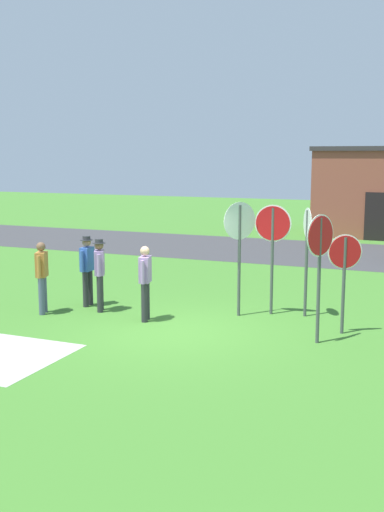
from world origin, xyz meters
TOP-DOWN VIEW (x-y plane):
  - ground_plane at (0.00, 0.00)m, footprint 80.00×80.00m
  - street_asphalt at (0.00, 11.78)m, footprint 60.00×6.40m
  - stop_sign_leaning_right at (3.01, 0.35)m, footprint 0.37×0.75m
  - stop_sign_tallest at (3.36, 1.20)m, footprint 0.64×0.35m
  - stop_sign_far_back at (1.57, 2.19)m, footprint 0.85×0.08m
  - stop_sign_rear_left at (2.35, 2.29)m, footprint 0.32×0.64m
  - stop_sign_leaning_left at (0.91, 1.76)m, footprint 0.53×0.69m
  - person_in_teal at (-0.87, 0.54)m, footprint 0.30×0.56m
  - person_on_left at (-3.38, 0.20)m, footprint 0.34×0.54m
  - person_near_signs at (-2.26, 0.90)m, footprint 0.36×0.52m
  - person_in_blue at (-2.81, 1.25)m, footprint 0.32×0.57m

SIDE VIEW (x-z plane):
  - ground_plane at x=0.00m, z-range 0.00..0.00m
  - street_asphalt at x=0.00m, z-range 0.00..0.01m
  - person_in_teal at x=-0.87m, z-range 0.11..1.80m
  - person_on_left at x=-3.38m, z-range 0.11..1.80m
  - person_near_signs at x=-2.26m, z-range 0.12..1.85m
  - person_in_blue at x=-2.81m, z-range 0.12..1.85m
  - stop_sign_tallest at x=3.36m, z-range 0.37..2.45m
  - stop_sign_rear_left at x=2.35m, z-range 0.44..2.95m
  - stop_sign_leaning_right at x=3.01m, z-range 0.49..3.04m
  - stop_sign_far_back at x=1.57m, z-range 0.50..3.05m
  - stop_sign_leaning_left at x=0.91m, z-range 0.51..3.14m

